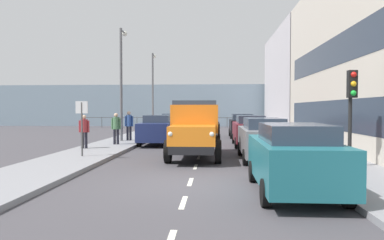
# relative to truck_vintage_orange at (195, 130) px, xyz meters

# --- Properties ---
(ground_plane) EXTENTS (80.00, 80.00, 0.00)m
(ground_plane) POSITION_rel_truck_vintage_orange_xyz_m (-0.15, -5.49, -1.18)
(ground_plane) COLOR #423F44
(sidewalk_left) EXTENTS (2.75, 38.21, 0.15)m
(sidewalk_left) POSITION_rel_truck_vintage_orange_xyz_m (-5.10, -5.49, -1.10)
(sidewalk_left) COLOR gray
(sidewalk_left) RESTS_ON ground_plane
(sidewalk_right) EXTENTS (2.75, 38.21, 0.15)m
(sidewalk_right) POSITION_rel_truck_vintage_orange_xyz_m (4.80, -5.49, -1.10)
(sidewalk_right) COLOR gray
(sidewalk_right) RESTS_ON ground_plane
(road_centreline_markings) EXTENTS (0.12, 32.89, 0.01)m
(road_centreline_markings) POSITION_rel_truck_vintage_orange_xyz_m (-0.15, -4.09, -1.17)
(road_centreline_markings) COLOR silver
(road_centreline_markings) RESTS_ON ground_plane
(building_far_block) EXTENTS (7.54, 13.89, 9.38)m
(building_far_block) POSITION_rel_truck_vintage_orange_xyz_m (-10.25, -19.15, 3.51)
(building_far_block) COLOR #B7B2B7
(building_far_block) RESTS_ON ground_plane
(sea_horizon) EXTENTS (80.00, 0.80, 5.00)m
(sea_horizon) POSITION_rel_truck_vintage_orange_xyz_m (-0.15, -27.60, 1.32)
(sea_horizon) COLOR gray
(sea_horizon) RESTS_ON ground_plane
(seawall_railing) EXTENTS (28.08, 0.08, 1.20)m
(seawall_railing) POSITION_rel_truck_vintage_orange_xyz_m (-0.15, -24.00, -0.26)
(seawall_railing) COLOR #4C5156
(seawall_railing) RESTS_ON ground_plane
(truck_vintage_orange) EXTENTS (2.17, 5.64, 2.43)m
(truck_vintage_orange) POSITION_rel_truck_vintage_orange_xyz_m (0.00, 0.00, 0.00)
(truck_vintage_orange) COLOR black
(truck_vintage_orange) RESTS_ON ground_plane
(car_teal_kerbside_near) EXTENTS (1.89, 4.17, 1.72)m
(car_teal_kerbside_near) POSITION_rel_truck_vintage_orange_xyz_m (-2.77, 5.97, -0.28)
(car_teal_kerbside_near) COLOR #1E6670
(car_teal_kerbside_near) RESTS_ON ground_plane
(car_grey_kerbside_1) EXTENTS (1.81, 4.52, 1.72)m
(car_grey_kerbside_1) POSITION_rel_truck_vintage_orange_xyz_m (-2.77, 0.34, -0.28)
(car_grey_kerbside_1) COLOR slate
(car_grey_kerbside_1) RESTS_ON ground_plane
(car_maroon_kerbside_2) EXTENTS (1.81, 4.39, 1.72)m
(car_maroon_kerbside_2) POSITION_rel_truck_vintage_orange_xyz_m (-2.77, -5.13, -0.28)
(car_maroon_kerbside_2) COLOR maroon
(car_maroon_kerbside_2) RESTS_ON ground_plane
(car_black_kerbside_3) EXTENTS (1.78, 3.85, 1.72)m
(car_black_kerbside_3) POSITION_rel_truck_vintage_orange_xyz_m (-2.77, -11.03, -0.29)
(car_black_kerbside_3) COLOR black
(car_black_kerbside_3) RESTS_ON ground_plane
(car_navy_oppositeside_0) EXTENTS (1.83, 4.60, 1.72)m
(car_navy_oppositeside_0) POSITION_rel_truck_vintage_orange_xyz_m (2.48, -5.74, -0.28)
(car_navy_oppositeside_0) COLOR navy
(car_navy_oppositeside_0) RESTS_ON ground_plane
(car_white_oppositeside_1) EXTENTS (1.84, 4.30, 1.72)m
(car_white_oppositeside_1) POSITION_rel_truck_vintage_orange_xyz_m (2.48, -12.74, -0.28)
(car_white_oppositeside_1) COLOR white
(car_white_oppositeside_1) RESTS_ON ground_plane
(car_red_oppositeside_2) EXTENTS (1.84, 4.42, 1.72)m
(car_red_oppositeside_2) POSITION_rel_truck_vintage_orange_xyz_m (2.48, -18.40, -0.28)
(car_red_oppositeside_2) COLOR #B21E1E
(car_red_oppositeside_2) RESTS_ON ground_plane
(pedestrian_near_railing) EXTENTS (0.53, 0.34, 1.64)m
(pedestrian_near_railing) POSITION_rel_truck_vintage_orange_xyz_m (5.56, -2.10, -0.07)
(pedestrian_near_railing) COLOR black
(pedestrian_near_railing) RESTS_ON sidewalk_right
(pedestrian_strolling) EXTENTS (0.53, 0.34, 1.71)m
(pedestrian_strolling) POSITION_rel_truck_vintage_orange_xyz_m (4.56, -4.17, -0.02)
(pedestrian_strolling) COLOR black
(pedestrian_strolling) RESTS_ON sidewalk_right
(pedestrian_couple_b) EXTENTS (0.53, 0.34, 1.79)m
(pedestrian_couple_b) POSITION_rel_truck_vintage_orange_xyz_m (4.45, -6.61, 0.03)
(pedestrian_couple_b) COLOR black
(pedestrian_couple_b) RESTS_ON sidewalk_right
(traffic_light_near) EXTENTS (0.28, 0.41, 3.20)m
(traffic_light_near) POSITION_rel_truck_vintage_orange_xyz_m (-5.34, 2.81, 1.29)
(traffic_light_near) COLOR black
(traffic_light_near) RESTS_ON sidewalk_left
(lamp_post_promenade) EXTENTS (0.32, 1.14, 6.83)m
(lamp_post_promenade) POSITION_rel_truck_vintage_orange_xyz_m (4.86, -6.52, 3.01)
(lamp_post_promenade) COLOR #59595B
(lamp_post_promenade) RESTS_ON sidewalk_right
(lamp_post_far) EXTENTS (0.32, 1.14, 6.88)m
(lamp_post_far) POSITION_rel_truck_vintage_orange_xyz_m (4.70, -16.49, 3.04)
(lamp_post_far) COLOR #59595B
(lamp_post_far) RESTS_ON sidewalk_right
(street_sign) EXTENTS (0.50, 0.07, 2.25)m
(street_sign) POSITION_rel_truck_vintage_orange_xyz_m (4.59, 0.68, 0.50)
(street_sign) COLOR #4C4C4C
(street_sign) RESTS_ON sidewalk_right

